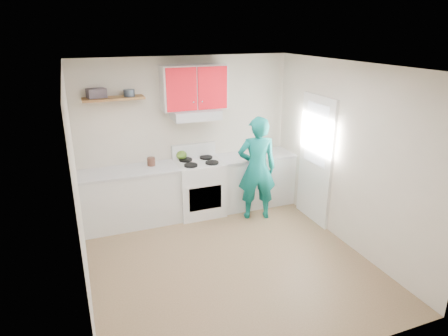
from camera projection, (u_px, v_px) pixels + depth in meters
name	position (u px, v px, depth m)	size (l,w,h in m)	color
floor	(228.00, 261.00, 5.40)	(3.80, 3.80, 0.00)	brown
ceiling	(229.00, 66.00, 4.52)	(3.60, 3.80, 0.04)	white
back_wall	(187.00, 136.00, 6.63)	(3.60, 0.04, 2.60)	beige
front_wall	(313.00, 245.00, 3.29)	(3.60, 0.04, 2.60)	beige
left_wall	(77.00, 192.00, 4.34)	(0.04, 3.80, 2.60)	beige
right_wall	(347.00, 156.00, 5.57)	(0.04, 3.80, 2.60)	beige
door	(316.00, 160.00, 6.27)	(0.05, 0.85, 2.05)	white
door_glass	(316.00, 134.00, 6.12)	(0.01, 0.55, 0.95)	white
counter_left	(131.00, 198.00, 6.29)	(1.52, 0.60, 0.90)	silver
counter_right	(254.00, 180.00, 7.04)	(1.32, 0.60, 0.90)	silver
stove	(199.00, 188.00, 6.66)	(0.76, 0.65, 0.92)	white
range_hood	(196.00, 115.00, 6.33)	(0.76, 0.44, 0.15)	silver
upper_cabinets	(194.00, 87.00, 6.24)	(1.02, 0.33, 0.70)	red
shelf	(113.00, 98.00, 5.86)	(0.90, 0.30, 0.04)	brown
books	(96.00, 93.00, 5.78)	(0.26, 0.19, 0.14)	#463D45
tin	(129.00, 93.00, 5.91)	(0.17, 0.17, 0.10)	#333D4C
kettle	(181.00, 155.00, 6.61)	(0.18, 0.18, 0.16)	#577F23
crock	(151.00, 162.00, 6.32)	(0.13, 0.13, 0.15)	#4C2C21
cutting_board	(236.00, 159.00, 6.68)	(0.27, 0.20, 0.02)	olive
silicone_mat	(270.00, 153.00, 7.00)	(0.28, 0.23, 0.01)	red
person	(257.00, 169.00, 6.38)	(0.63, 0.41, 1.72)	#0C7069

